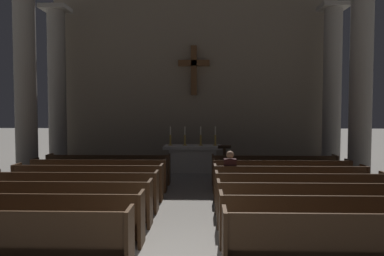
% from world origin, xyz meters
% --- Properties ---
extents(pew_left_row_1, '(3.89, 0.50, 0.95)m').
position_xyz_m(pew_left_row_1, '(-2.61, -0.04, 0.48)').
color(pew_left_row_1, '#422B19').
rests_on(pew_left_row_1, ground).
extents(pew_left_row_2, '(3.89, 0.50, 0.95)m').
position_xyz_m(pew_left_row_2, '(-2.61, 1.03, 0.48)').
color(pew_left_row_2, '#422B19').
rests_on(pew_left_row_2, ground).
extents(pew_left_row_3, '(3.89, 0.50, 0.95)m').
position_xyz_m(pew_left_row_3, '(-2.61, 2.11, 0.48)').
color(pew_left_row_3, '#422B19').
rests_on(pew_left_row_3, ground).
extents(pew_left_row_4, '(3.89, 0.50, 0.95)m').
position_xyz_m(pew_left_row_4, '(-2.61, 3.18, 0.48)').
color(pew_left_row_4, '#422B19').
rests_on(pew_left_row_4, ground).
extents(pew_left_row_5, '(3.89, 0.50, 0.95)m').
position_xyz_m(pew_left_row_5, '(-2.61, 4.25, 0.48)').
color(pew_left_row_5, '#422B19').
rests_on(pew_left_row_5, ground).
extents(pew_left_row_6, '(3.89, 0.50, 0.95)m').
position_xyz_m(pew_left_row_6, '(-2.61, 5.33, 0.48)').
color(pew_left_row_6, '#422B19').
rests_on(pew_left_row_6, ground).
extents(pew_left_row_7, '(3.89, 0.50, 0.95)m').
position_xyz_m(pew_left_row_7, '(-2.61, 6.40, 0.48)').
color(pew_left_row_7, '#422B19').
rests_on(pew_left_row_7, ground).
extents(pew_right_row_1, '(3.89, 0.50, 0.95)m').
position_xyz_m(pew_right_row_1, '(2.61, -0.04, 0.48)').
color(pew_right_row_1, '#422B19').
rests_on(pew_right_row_1, ground).
extents(pew_right_row_2, '(3.89, 0.50, 0.95)m').
position_xyz_m(pew_right_row_2, '(2.61, 1.03, 0.48)').
color(pew_right_row_2, '#422B19').
rests_on(pew_right_row_2, ground).
extents(pew_right_row_3, '(3.89, 0.50, 0.95)m').
position_xyz_m(pew_right_row_3, '(2.61, 2.11, 0.48)').
color(pew_right_row_3, '#422B19').
rests_on(pew_right_row_3, ground).
extents(pew_right_row_4, '(3.89, 0.50, 0.95)m').
position_xyz_m(pew_right_row_4, '(2.61, 3.18, 0.48)').
color(pew_right_row_4, '#422B19').
rests_on(pew_right_row_4, ground).
extents(pew_right_row_5, '(3.89, 0.50, 0.95)m').
position_xyz_m(pew_right_row_5, '(2.61, 4.25, 0.48)').
color(pew_right_row_5, '#422B19').
rests_on(pew_right_row_5, ground).
extents(pew_right_row_6, '(3.89, 0.50, 0.95)m').
position_xyz_m(pew_right_row_6, '(2.61, 5.33, 0.48)').
color(pew_right_row_6, '#422B19').
rests_on(pew_right_row_6, ground).
extents(pew_right_row_7, '(3.89, 0.50, 0.95)m').
position_xyz_m(pew_right_row_7, '(2.61, 6.40, 0.48)').
color(pew_right_row_7, '#422B19').
rests_on(pew_right_row_7, ground).
extents(column_left_third, '(1.03, 1.03, 6.38)m').
position_xyz_m(column_left_third, '(-5.36, 6.63, 3.10)').
color(column_left_third, gray).
rests_on(column_left_third, ground).
extents(column_right_third, '(1.03, 1.03, 6.38)m').
position_xyz_m(column_right_third, '(5.36, 6.63, 3.10)').
color(column_right_third, gray).
rests_on(column_right_third, ground).
extents(column_left_fourth, '(1.03, 1.03, 6.38)m').
position_xyz_m(column_left_fourth, '(-5.36, 9.28, 3.10)').
color(column_left_fourth, gray).
rests_on(column_left_fourth, ground).
extents(column_right_fourth, '(1.03, 1.03, 6.38)m').
position_xyz_m(column_right_fourth, '(5.36, 9.28, 3.10)').
color(column_right_fourth, gray).
rests_on(column_right_fourth, ground).
extents(altar, '(2.20, 0.90, 1.01)m').
position_xyz_m(altar, '(0.00, 8.75, 0.53)').
color(altar, '#BCB7AD').
rests_on(altar, ground).
extents(candlestick_outer_left, '(0.16, 0.16, 0.72)m').
position_xyz_m(candlestick_outer_left, '(-0.85, 8.75, 1.24)').
color(candlestick_outer_left, '#B79338').
rests_on(candlestick_outer_left, altar).
extents(candlestick_inner_left, '(0.16, 0.16, 0.72)m').
position_xyz_m(candlestick_inner_left, '(-0.30, 8.75, 1.24)').
color(candlestick_inner_left, '#B79338').
rests_on(candlestick_inner_left, altar).
extents(candlestick_inner_right, '(0.16, 0.16, 0.72)m').
position_xyz_m(candlestick_inner_right, '(0.30, 8.75, 1.24)').
color(candlestick_inner_right, '#B79338').
rests_on(candlestick_inner_right, altar).
extents(candlestick_outer_right, '(0.16, 0.16, 0.72)m').
position_xyz_m(candlestick_outer_right, '(0.85, 8.75, 1.24)').
color(candlestick_outer_right, '#B79338').
rests_on(candlestick_outer_right, altar).
extents(apse_with_cross, '(11.82, 0.49, 7.25)m').
position_xyz_m(apse_with_cross, '(0.00, 10.60, 3.63)').
color(apse_with_cross, gray).
rests_on(apse_with_cross, ground).
extents(lectern, '(0.44, 0.36, 1.15)m').
position_xyz_m(lectern, '(1.13, 7.55, 0.55)').
color(lectern, '#422B19').
rests_on(lectern, ground).
extents(lone_worshipper, '(0.32, 0.43, 1.32)m').
position_xyz_m(lone_worshipper, '(1.08, 4.29, 0.69)').
color(lone_worshipper, '#26262B').
rests_on(lone_worshipper, ground).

